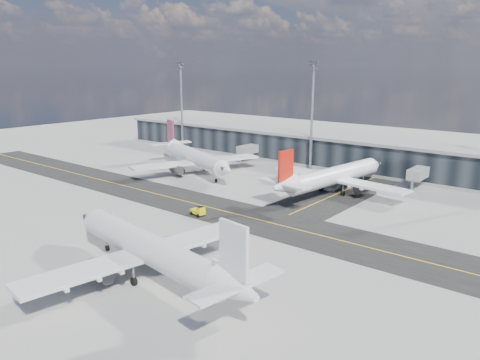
% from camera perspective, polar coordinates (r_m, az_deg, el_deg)
% --- Properties ---
extents(ground, '(300.00, 300.00, 0.00)m').
position_cam_1_polar(ground, '(93.35, -6.72, -3.56)').
color(ground, gray).
rests_on(ground, ground).
extents(taxiway_lanes, '(180.00, 63.00, 0.03)m').
position_cam_1_polar(taxiway_lanes, '(98.33, -0.64, -2.56)').
color(taxiway_lanes, black).
rests_on(taxiway_lanes, ground).
extents(terminal_concourse, '(152.00, 19.80, 8.80)m').
position_cam_1_polar(terminal_concourse, '(135.32, 10.12, 3.54)').
color(terminal_concourse, black).
rests_on(terminal_concourse, ground).
extents(floodlight_masts, '(102.50, 0.70, 28.90)m').
position_cam_1_polar(floodlight_masts, '(127.80, 8.79, 8.21)').
color(floodlight_masts, gray).
rests_on(floodlight_masts, ground).
extents(airliner_af, '(39.72, 34.37, 12.24)m').
position_cam_1_polar(airliner_af, '(124.59, -5.61, 2.79)').
color(airliner_af, white).
rests_on(airliner_af, ground).
extents(airliner_redtail, '(33.76, 39.48, 11.69)m').
position_cam_1_polar(airliner_redtail, '(105.51, 11.31, 0.47)').
color(airliner_redtail, white).
rests_on(airliner_redtail, ground).
extents(airliner_near, '(40.23, 34.42, 11.92)m').
position_cam_1_polar(airliner_near, '(63.70, -10.80, -8.37)').
color(airliner_near, silver).
rests_on(airliner_near, ground).
extents(baggage_tug, '(3.26, 1.96, 1.93)m').
position_cam_1_polar(baggage_tug, '(88.79, -5.06, -3.78)').
color(baggage_tug, yellow).
rests_on(baggage_tug, ground).
extents(service_van, '(2.98, 5.49, 1.46)m').
position_cam_1_polar(service_van, '(108.95, 11.18, -0.80)').
color(service_van, white).
rests_on(service_van, ground).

